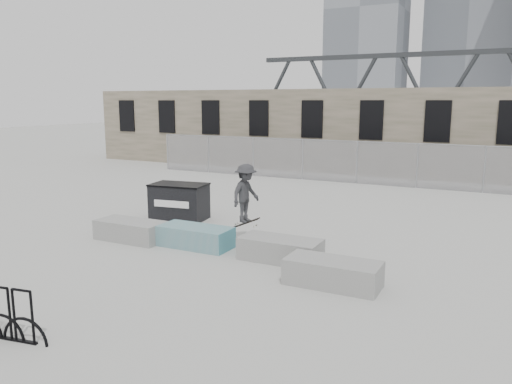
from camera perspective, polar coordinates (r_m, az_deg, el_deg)
ground at (r=12.86m, az=-3.87°, el=-7.16°), size 120.00×120.00×0.00m
stone_wall at (r=27.55m, az=13.63°, el=6.73°), size 36.00×2.58×4.50m
chainlink_fence at (r=24.04m, az=11.45°, el=3.41°), size 22.06×0.06×2.02m
planter_far_left at (r=14.50m, az=-14.12°, el=-4.19°), size 2.00×0.90×0.56m
planter_center_left at (r=13.53m, az=-6.94°, el=-4.99°), size 2.00×0.90×0.56m
planter_center_right at (r=12.32m, az=2.80°, el=-6.47°), size 2.00×0.90×0.56m
planter_offset at (r=10.82m, az=8.77°, el=-9.01°), size 2.00×0.90×0.56m
dumpster at (r=16.65m, az=-8.76°, el=-1.06°), size 1.94×1.34×1.19m
skyline_towers at (r=105.96m, az=23.78°, el=18.73°), size 58.00×28.00×48.00m
skateboarder at (r=13.27m, az=-1.17°, el=-0.16°), size 0.77×1.10×1.77m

